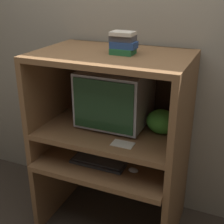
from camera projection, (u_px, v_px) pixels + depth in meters
The scene contains 10 objects.
wall_back at pixel (133, 48), 2.33m from camera, with size 6.00×0.06×2.60m.
desk_base at pixel (110, 181), 2.31m from camera, with size 1.01×0.72×0.60m.
desk_monitor_shelf at pixel (112, 133), 2.20m from camera, with size 1.01×0.67×0.22m.
hutch_upper at pixel (114, 76), 2.07m from camera, with size 1.01×0.67×0.52m.
crt_monitor at pixel (115, 96), 2.16m from camera, with size 0.45×0.43×0.39m.
keyboard at pixel (99, 161), 2.15m from camera, with size 0.38×0.17×0.03m.
mouse at pixel (133, 170), 2.04m from camera, with size 0.07×0.04×0.03m.
snack_bag at pixel (162, 122), 2.06m from camera, with size 0.20×0.15×0.17m.
book_stack at pixel (123, 43), 1.93m from camera, with size 0.17×0.13×0.14m.
paper_card at pixel (123, 144), 1.95m from camera, with size 0.14×0.09×0.00m.
Camera 1 is at (0.77, -1.47, 1.76)m, focal length 50.00 mm.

